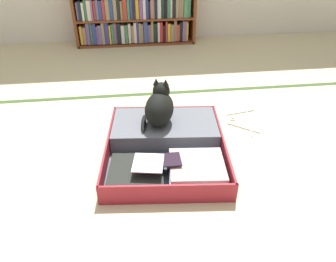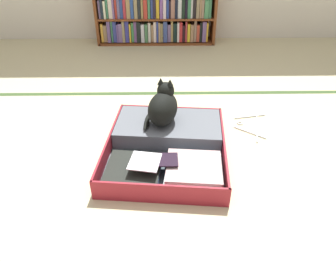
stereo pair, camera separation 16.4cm
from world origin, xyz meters
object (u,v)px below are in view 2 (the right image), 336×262
(bookshelf, at_px, (155,6))
(black_cat, at_px, (163,107))
(clothes_hanger, at_px, (251,124))
(open_suitcase, at_px, (168,143))

(bookshelf, bearing_deg, black_cat, -87.64)
(black_cat, height_order, clothes_hanger, black_cat)
(bookshelf, relative_size, open_suitcase, 1.55)
(bookshelf, distance_m, black_cat, 1.99)
(black_cat, bearing_deg, clothes_hanger, 13.01)
(open_suitcase, bearing_deg, black_cat, 101.89)
(clothes_hanger, bearing_deg, black_cat, -166.99)
(open_suitcase, height_order, clothes_hanger, open_suitcase)
(bookshelf, xyz_separation_m, open_suitcase, (0.11, -2.11, -0.36))
(bookshelf, bearing_deg, clothes_hanger, -68.90)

